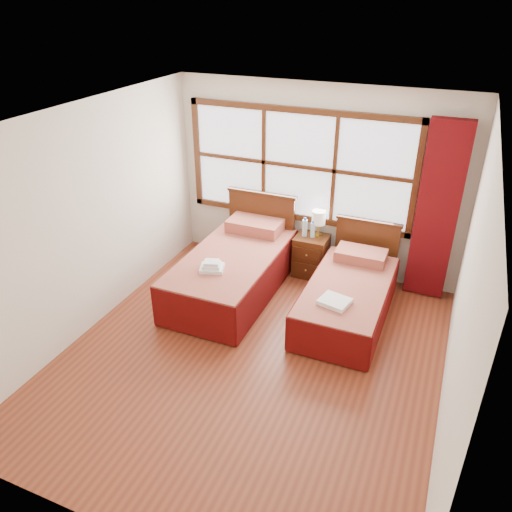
% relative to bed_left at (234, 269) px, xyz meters
% --- Properties ---
extents(floor, '(4.50, 4.50, 0.00)m').
position_rel_bed_left_xyz_m(floor, '(0.76, -1.20, -0.33)').
color(floor, brown).
rests_on(floor, ground).
extents(ceiling, '(4.50, 4.50, 0.00)m').
position_rel_bed_left_xyz_m(ceiling, '(0.76, -1.20, 2.27)').
color(ceiling, white).
rests_on(ceiling, wall_back).
extents(wall_back, '(4.00, 0.00, 4.00)m').
position_rel_bed_left_xyz_m(wall_back, '(0.76, 1.05, 0.97)').
color(wall_back, silver).
rests_on(wall_back, floor).
extents(wall_left, '(0.00, 4.50, 4.50)m').
position_rel_bed_left_xyz_m(wall_left, '(-1.24, -1.20, 0.97)').
color(wall_left, silver).
rests_on(wall_left, floor).
extents(wall_right, '(0.00, 4.50, 4.50)m').
position_rel_bed_left_xyz_m(wall_right, '(2.76, -1.20, 0.97)').
color(wall_right, silver).
rests_on(wall_right, floor).
extents(window, '(3.16, 0.06, 1.56)m').
position_rel_bed_left_xyz_m(window, '(0.51, 1.02, 1.17)').
color(window, white).
rests_on(window, wall_back).
extents(curtain, '(0.50, 0.16, 2.30)m').
position_rel_bed_left_xyz_m(curtain, '(2.36, 0.91, 0.84)').
color(curtain, '#63090D').
rests_on(curtain, wall_back).
extents(bed_left, '(1.10, 2.14, 1.07)m').
position_rel_bed_left_xyz_m(bed_left, '(0.00, 0.00, 0.00)').
color(bed_left, '#411F0D').
rests_on(bed_left, floor).
extents(bed_right, '(0.95, 1.97, 0.91)m').
position_rel_bed_left_xyz_m(bed_right, '(1.54, 0.00, -0.05)').
color(bed_right, '#411F0D').
rests_on(bed_right, floor).
extents(nightstand, '(0.44, 0.44, 0.59)m').
position_rel_bed_left_xyz_m(nightstand, '(0.81, 0.80, -0.03)').
color(nightstand, '#4A2410').
rests_on(nightstand, floor).
extents(towels_left, '(0.35, 0.32, 0.12)m').
position_rel_bed_left_xyz_m(towels_left, '(-0.06, -0.52, 0.29)').
color(towels_left, white).
rests_on(towels_left, bed_left).
extents(towels_right, '(0.38, 0.35, 0.05)m').
position_rel_bed_left_xyz_m(towels_right, '(1.49, -0.52, 0.19)').
color(towels_right, white).
rests_on(towels_right, bed_right).
extents(lamp, '(0.19, 0.19, 0.37)m').
position_rel_bed_left_xyz_m(lamp, '(0.87, 0.88, 0.52)').
color(lamp, gold).
rests_on(lamp, nightstand).
extents(bottle_near, '(0.07, 0.07, 0.27)m').
position_rel_bed_left_xyz_m(bottle_near, '(0.70, 0.79, 0.39)').
color(bottle_near, '#BCE1F2').
rests_on(bottle_near, nightstand).
extents(bottle_far, '(0.06, 0.06, 0.24)m').
position_rel_bed_left_xyz_m(bottle_far, '(0.82, 0.80, 0.37)').
color(bottle_far, '#BCE1F2').
rests_on(bottle_far, nightstand).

